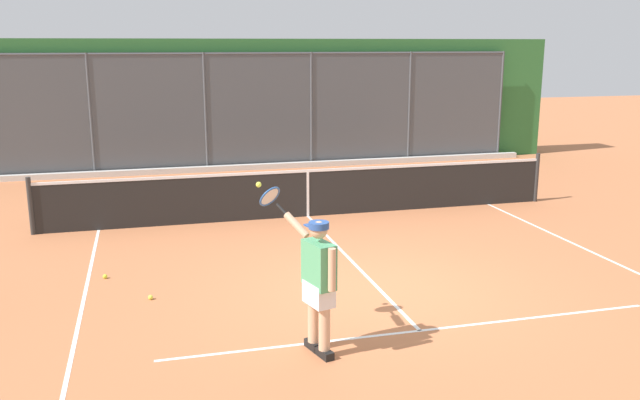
{
  "coord_description": "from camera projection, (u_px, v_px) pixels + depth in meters",
  "views": [
    {
      "loc": [
        3.11,
        8.5,
        3.42
      ],
      "look_at": [
        0.54,
        -1.27,
        1.05
      ],
      "focal_mm": 37.65,
      "sensor_mm": 36.0,
      "label": 1
    }
  ],
  "objects": [
    {
      "name": "tennis_ball_by_sideline",
      "position": [
        151.0,
        297.0,
        9.16
      ],
      "size": [
        0.07,
        0.07,
        0.07
      ],
      "primitive_type": "sphere",
      "color": "#D6E042",
      "rests_on": "ground"
    },
    {
      "name": "ground_plane",
      "position": [
        379.0,
        289.0,
        9.55
      ],
      "size": [
        60.0,
        60.0,
        0.0
      ],
      "primitive_type": "plane",
      "color": "#B76B42"
    },
    {
      "name": "tennis_player",
      "position": [
        317.0,
        278.0,
        7.4
      ],
      "size": [
        0.73,
        1.21,
        1.83
      ],
      "rotation": [
        0.0,
        0.0,
        -1.29
      ],
      "color": "black",
      "rests_on": "ground"
    },
    {
      "name": "fence_backdrop",
      "position": [
        256.0,
        103.0,
        19.02
      ],
      "size": [
        17.75,
        1.37,
        3.54
      ],
      "color": "#474C51",
      "rests_on": "ground"
    },
    {
      "name": "tennis_net",
      "position": [
        308.0,
        192.0,
        13.47
      ],
      "size": [
        10.46,
        0.09,
        1.07
      ],
      "color": "#2D2D2D",
      "rests_on": "ground"
    },
    {
      "name": "tennis_ball_near_baseline",
      "position": [
        105.0,
        276.0,
        9.98
      ],
      "size": [
        0.07,
        0.07,
        0.07
      ],
      "primitive_type": "sphere",
      "color": "#CCDB33",
      "rests_on": "ground"
    },
    {
      "name": "court_line_markings",
      "position": [
        428.0,
        339.0,
        7.92
      ],
      "size": [
        8.14,
        10.48,
        0.01
      ],
      "color": "white",
      "rests_on": "ground"
    }
  ]
}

